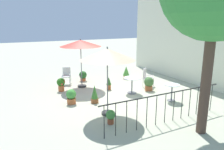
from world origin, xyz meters
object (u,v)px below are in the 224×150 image
object	(u,v)px
cafe_table_0	(172,90)
potted_plant_7	(109,83)
potted_plant_1	(95,95)
potted_plant_6	(111,116)
cafe_table_1	(132,82)
potted_plant_2	(61,84)
potted_plant_0	(126,72)
patio_umbrella_0	(107,55)
potted_plant_3	(83,76)
patio_umbrella_1	(81,44)
patio_chair_1	(147,76)
potted_plant_4	(149,83)
patio_chair_0	(66,75)
potted_plant_5	(71,96)

from	to	relation	value
cafe_table_0	potted_plant_7	bearing A→B (deg)	-147.57
potted_plant_1	potted_plant_6	size ratio (longest dim) A/B	1.58
cafe_table_1	potted_plant_2	bearing A→B (deg)	-122.52
cafe_table_1	potted_plant_1	bearing A→B (deg)	-80.39
potted_plant_0	potted_plant_6	xyz separation A→B (m)	(4.67, -3.38, -0.13)
potted_plant_1	potted_plant_7	xyz separation A→B (m)	(-1.30, 1.29, -0.01)
patio_umbrella_0	potted_plant_3	bearing A→B (deg)	170.83
potted_plant_0	potted_plant_2	world-z (taller)	potted_plant_0
patio_umbrella_0	potted_plant_1	distance (m)	2.18
potted_plant_6	patio_umbrella_1	bearing A→B (deg)	172.63
patio_umbrella_0	potted_plant_1	bearing A→B (deg)	178.85
cafe_table_0	potted_plant_6	distance (m)	3.27
patio_chair_1	potted_plant_7	xyz separation A→B (m)	(-0.38, -1.96, -0.18)
potted_plant_1	potted_plant_4	xyz separation A→B (m)	(-0.31, 2.93, 0.01)
cafe_table_0	patio_chair_1	xyz separation A→B (m)	(-2.19, 0.33, 0.03)
patio_umbrella_1	potted_plant_0	distance (m)	3.36
potted_plant_2	potted_plant_7	bearing A→B (deg)	68.37
patio_umbrella_0	patio_umbrella_1	size ratio (longest dim) A/B	0.99
potted_plant_2	potted_plant_6	size ratio (longest dim) A/B	1.35
cafe_table_0	potted_plant_3	distance (m)	5.17
cafe_table_1	patio_chair_1	size ratio (longest dim) A/B	0.82
patio_chair_0	potted_plant_7	bearing A→B (deg)	39.05
patio_chair_0	potted_plant_7	xyz separation A→B (m)	(1.90, 1.54, -0.17)
patio_umbrella_1	potted_plant_5	bearing A→B (deg)	-29.89
potted_plant_5	potted_plant_6	bearing A→B (deg)	14.75
patio_chair_0	patio_chair_1	bearing A→B (deg)	56.86
patio_umbrella_1	potted_plant_0	size ratio (longest dim) A/B	3.29
potted_plant_1	potted_plant_5	bearing A→B (deg)	-110.76
patio_chair_0	potted_plant_1	distance (m)	3.22
cafe_table_0	potted_plant_5	bearing A→B (deg)	-112.89
potted_plant_4	potted_plant_6	xyz separation A→B (m)	(2.27, -3.21, -0.09)
cafe_table_0	cafe_table_1	bearing A→B (deg)	-150.17
patio_umbrella_1	patio_chair_0	distance (m)	1.95
potted_plant_6	potted_plant_7	xyz separation A→B (m)	(-3.26, 1.56, 0.08)
patio_umbrella_1	potted_plant_0	bearing A→B (deg)	97.21
patio_umbrella_1	potted_plant_3	bearing A→B (deg)	157.39
patio_umbrella_0	patio_umbrella_1	xyz separation A→B (m)	(-3.60, 0.31, 0.05)
patio_umbrella_1	potted_plant_1	size ratio (longest dim) A/B	3.28
patio_umbrella_1	patio_chair_1	distance (m)	3.68
potted_plant_3	potted_plant_4	distance (m)	3.80
potted_plant_5	potted_plant_7	distance (m)	2.37
cafe_table_0	potted_plant_3	xyz separation A→B (m)	(-4.68, -2.19, -0.19)
potted_plant_3	potted_plant_7	size ratio (longest dim) A/B	0.88
potted_plant_5	potted_plant_6	xyz separation A→B (m)	(2.29, 0.60, -0.05)
patio_chair_1	patio_umbrella_1	bearing A→B (deg)	-115.88
cafe_table_0	potted_plant_4	world-z (taller)	cafe_table_0
patio_umbrella_0	potted_plant_7	xyz separation A→B (m)	(-2.55, 1.31, -1.79)
potted_plant_0	potted_plant_7	size ratio (longest dim) A/B	1.17
patio_chair_1	potted_plant_4	bearing A→B (deg)	-27.31
patio_umbrella_1	potted_plant_0	world-z (taller)	patio_umbrella_1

